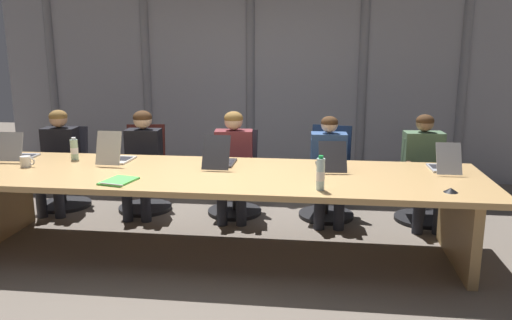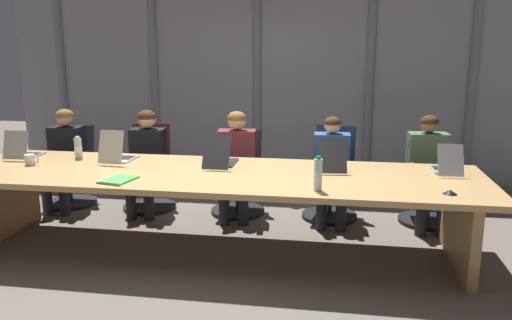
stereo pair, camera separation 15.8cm
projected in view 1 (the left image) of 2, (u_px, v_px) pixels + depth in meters
The scene contains 23 objects.
ground_plane at pixel (216, 250), 4.72m from camera, with size 14.35×14.35×0.00m, color #6B6056.
conference_table at pixel (214, 186), 4.58m from camera, with size 4.74×1.30×0.74m.
curtain_backdrop at pixel (253, 68), 7.06m from camera, with size 7.18×0.17×3.07m.
laptop_left_end at pixel (18, 154), 5.07m from camera, with size 0.26×0.39×0.29m.
laptop_left_mid at pixel (116, 156), 4.94m from camera, with size 0.25×0.44×0.32m.
laptop_center at pixel (220, 159), 4.81m from camera, with size 0.25×0.50×0.31m.
laptop_right_mid at pixel (331, 163), 4.69m from camera, with size 0.28×0.47×0.27m.
laptop_right_end at pixel (444, 165), 4.60m from camera, with size 0.22×0.44×0.28m.
office_chair_left_end at pixel (65, 177), 5.97m from camera, with size 0.60×0.60×0.92m.
office_chair_left_mid at pixel (145, 178), 5.86m from camera, with size 0.60×0.61×0.95m.
office_chair_center at pixel (235, 182), 5.73m from camera, with size 0.60×0.60×0.92m.
office_chair_right_mid at pixel (328, 183), 5.61m from camera, with size 0.60×0.61×0.98m.
office_chair_right_end at pixel (424, 188), 5.49m from camera, with size 0.60×0.60×0.92m.
person_left_end at pixel (58, 154), 5.75m from camera, with size 0.41×0.57×1.14m.
person_left_mid at pixel (142, 155), 5.63m from camera, with size 0.41×0.56×1.14m.
person_center at pixel (233, 157), 5.51m from camera, with size 0.45×0.57×1.15m.
person_right_mid at pixel (329, 163), 5.39m from camera, with size 0.40×0.56×1.12m.
person_right_end at pixel (424, 164), 5.27m from camera, with size 0.43×0.56×1.15m.
water_bottle_primary at pixel (321, 174), 3.98m from camera, with size 0.07×0.07×0.27m.
water_bottle_secondary at pixel (74, 150), 5.05m from camera, with size 0.08×0.08×0.22m.
coffee_mug_near at pixel (26, 162), 4.76m from camera, with size 0.14×0.09×0.10m.
conference_mic_left_side at pixel (451, 190), 3.94m from camera, with size 0.11×0.11×0.04m, color black.
spiral_notepad at pixel (119, 181), 4.24m from camera, with size 0.28×0.35×0.03m.
Camera 1 is at (0.91, -4.34, 1.85)m, focal length 35.96 mm.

